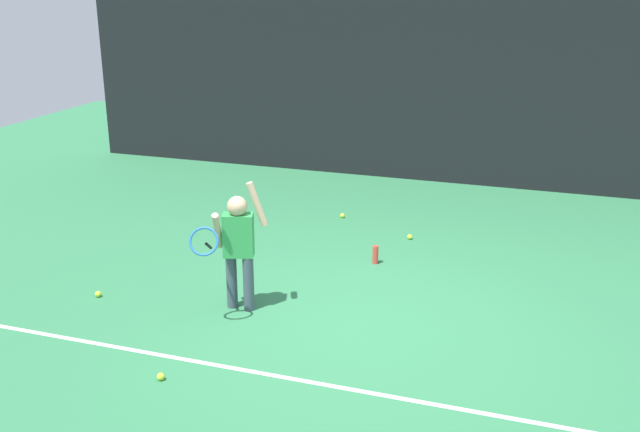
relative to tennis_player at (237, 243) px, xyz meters
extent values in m
plane|color=#2D7247|center=(1.27, 0.19, -0.73)|extent=(20.00, 20.00, 0.00)
cube|color=white|center=(1.27, -1.10, -0.72)|extent=(9.00, 0.05, 0.00)
cube|color=black|center=(1.27, 5.38, 1.22)|extent=(12.76, 0.08, 3.90)
cylinder|color=slate|center=(-4.96, 5.44, 1.30)|extent=(0.09, 0.09, 4.05)
cylinder|color=slate|center=(-1.85, 5.44, 1.30)|extent=(0.09, 0.09, 4.05)
cylinder|color=slate|center=(1.27, 5.44, 1.30)|extent=(0.09, 0.09, 4.05)
cylinder|color=#3F4C59|center=(-0.09, 0.02, -0.44)|extent=(0.11, 0.11, 0.58)
cylinder|color=#3F4C59|center=(0.10, 0.02, -0.44)|extent=(0.11, 0.11, 0.58)
cube|color=green|center=(0.01, 0.02, 0.07)|extent=(0.34, 0.25, 0.44)
sphere|color=tan|center=(0.01, 0.02, 0.38)|extent=(0.20, 0.20, 0.20)
cylinder|color=tan|center=(0.19, 0.10, 0.39)|extent=(0.22, 0.13, 0.46)
cylinder|color=tan|center=(-0.16, -0.09, 0.14)|extent=(0.15, 0.30, 0.43)
cylinder|color=black|center=(-0.20, -0.23, 0.03)|extent=(0.10, 0.24, 0.15)
torus|color=#2666B2|center=(-0.14, -0.44, 0.16)|extent=(0.32, 0.24, 0.26)
cylinder|color=#D83F33|center=(1.02, 1.63, -0.62)|extent=(0.07, 0.07, 0.22)
sphere|color=#CCE033|center=(-1.17, 2.70, -0.69)|extent=(0.07, 0.07, 0.07)
sphere|color=#CCE033|center=(0.16, 3.10, -0.69)|extent=(0.07, 0.07, 0.07)
sphere|color=#CCE033|center=(1.24, 2.56, -0.69)|extent=(0.07, 0.07, 0.07)
sphere|color=#CCE033|center=(-1.55, -0.22, -0.69)|extent=(0.07, 0.07, 0.07)
sphere|color=#CCE033|center=(-0.06, -1.47, -0.69)|extent=(0.07, 0.07, 0.07)
camera|label=1|loc=(2.95, -6.21, 2.60)|focal=41.13mm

